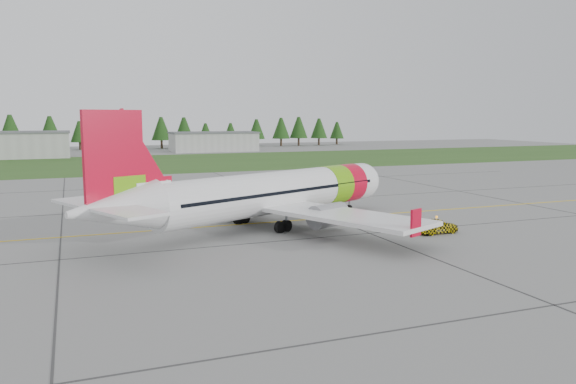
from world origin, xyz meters
name	(u,v)px	position (x,y,z in m)	size (l,w,h in m)	color
ground	(260,243)	(0.00, 0.00, 0.00)	(320.00, 320.00, 0.00)	gray
aircraft	(270,194)	(2.99, 6.22, 3.04)	(32.96, 31.28, 10.55)	white
follow_me_car	(437,211)	(15.38, -2.05, 1.98)	(1.59, 1.35, 3.96)	yellow
grass_strip	(140,163)	(0.00, 82.00, 0.01)	(320.00, 50.00, 0.03)	#30561E
taxi_guideline	(233,225)	(0.00, 8.00, 0.01)	(120.00, 0.25, 0.02)	gold
hangar_east	(214,142)	(25.00, 118.00, 2.60)	(24.00, 12.00, 5.20)	#A8A8A3
treeline	(118,133)	(0.00, 138.00, 5.00)	(160.00, 8.00, 10.00)	#1C3F14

